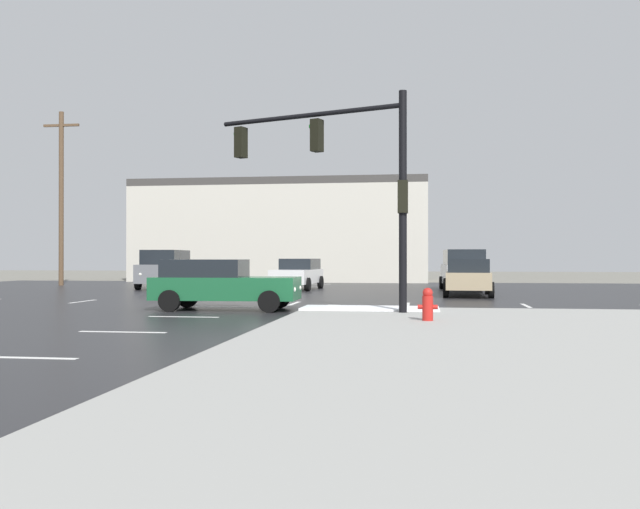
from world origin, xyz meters
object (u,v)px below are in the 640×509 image
(sedan_tan, at_px, (468,277))
(utility_pole_distant, at_px, (61,195))
(fire_hydrant, at_px, (428,304))
(suv_silver, at_px, (463,269))
(traffic_signal_mast, at_px, (348,167))
(suv_grey, at_px, (166,268))
(sedan_green, at_px, (221,283))
(sedan_white, at_px, (298,273))

(sedan_tan, bearing_deg, utility_pole_distant, 72.54)
(fire_hydrant, xyz_separation_m, suv_silver, (1.90, 18.56, 0.55))
(traffic_signal_mast, distance_m, fire_hydrant, 5.30)
(suv_grey, distance_m, utility_pole_distant, 9.23)
(traffic_signal_mast, height_order, suv_grey, traffic_signal_mast)
(sedan_green, bearing_deg, utility_pole_distant, 128.65)
(sedan_tan, relative_size, utility_pole_distant, 0.45)
(suv_grey, xyz_separation_m, sedan_white, (7.12, -0.10, -0.24))
(sedan_tan, distance_m, sedan_white, 9.71)
(traffic_signal_mast, bearing_deg, sedan_white, -54.92)
(fire_hydrant, relative_size, suv_silver, 0.16)
(fire_hydrant, height_order, utility_pole_distant, utility_pole_distant)
(traffic_signal_mast, xyz_separation_m, suv_silver, (4.14, 15.53, -3.18))
(suv_silver, relative_size, sedan_white, 1.06)
(sedan_green, height_order, sedan_tan, same)
(suv_grey, relative_size, sedan_white, 1.07)
(traffic_signal_mast, xyz_separation_m, utility_pole_distant, (-18.92, 18.60, 1.07))
(suv_silver, bearing_deg, sedan_tan, 176.63)
(sedan_tan, bearing_deg, suv_silver, 1.18)
(traffic_signal_mast, relative_size, suv_grey, 1.24)
(suv_grey, bearing_deg, sedan_tan, 66.04)
(suv_silver, bearing_deg, traffic_signal_mast, 163.00)
(sedan_tan, bearing_deg, suv_grey, 73.61)
(suv_grey, bearing_deg, suv_silver, 84.92)
(suv_grey, distance_m, sedan_tan, 16.23)
(traffic_signal_mast, distance_m, suv_grey, 19.49)
(suv_silver, distance_m, utility_pole_distant, 23.65)
(fire_hydrant, height_order, sedan_tan, sedan_tan)
(sedan_white, bearing_deg, suv_silver, 94.32)
(traffic_signal_mast, height_order, sedan_green, traffic_signal_mast)
(traffic_signal_mast, height_order, utility_pole_distant, utility_pole_distant)
(sedan_green, xyz_separation_m, sedan_white, (-0.07, 14.24, 0.00))
(sedan_green, distance_m, suv_silver, 16.56)
(traffic_signal_mast, bearing_deg, fire_hydrant, 146.36)
(sedan_tan, relative_size, sedan_white, 0.99)
(fire_hydrant, bearing_deg, suv_silver, 84.16)
(traffic_signal_mast, distance_m, utility_pole_distant, 26.56)
(fire_hydrant, relative_size, sedan_green, 0.17)
(sedan_green, xyz_separation_m, sedan_tan, (8.16, 9.09, 0.00))
(sedan_white, bearing_deg, traffic_signal_mast, 18.86)
(sedan_green, relative_size, sedan_white, 0.99)
(fire_hydrant, bearing_deg, sedan_tan, 82.37)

